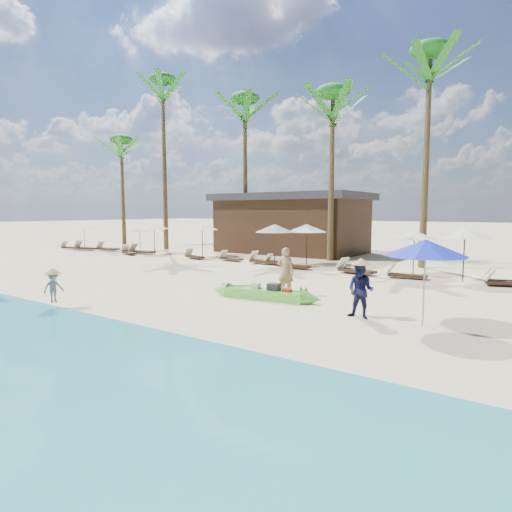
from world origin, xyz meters
The scene contains 35 objects.
ground centered at (0.00, 0.00, 0.00)m, with size 240.00×240.00×0.00m, color beige.
wet_sand_strip centered at (0.00, -5.00, 0.00)m, with size 240.00×4.50×0.01m, color tan.
green_canoe centered at (-0.18, 2.24, 0.20)m, with size 4.59×1.01×0.59m.
tourist centered at (0.06, 3.28, 0.87)m, with size 0.63×0.42×1.74m, color tan.
vendor_green centered at (3.51, 1.62, 0.80)m, with size 0.78×0.61×1.60m, color #16183C.
vendor_yellow centered at (-4.84, -2.65, 0.66)m, with size 0.63×0.36×0.97m, color gray.
blue_umbrella centered at (5.18, 1.78, 2.08)m, with size 2.14×2.14×2.30m.
resort_parasol_0 centered at (-22.66, 10.11, 1.74)m, with size 1.88×1.88×1.93m.
lounger_0_left centered at (-23.60, 9.48, 0.20)m, with size 1.86×1.02×0.60m.
lounger_0_right centered at (-22.05, 9.72, 0.22)m, with size 2.03×0.95×0.66m.
resort_parasol_1 centered at (-17.91, 11.71, 1.66)m, with size 1.79×1.79×1.84m.
lounger_1_left centered at (-20.19, 10.38, 0.21)m, with size 1.96×0.91×0.64m.
lounger_1_right centered at (-16.41, 9.41, 0.19)m, with size 1.76×0.99×0.57m.
resort_parasol_2 centered at (-15.51, 10.99, 1.96)m, with size 2.11×2.11×2.18m.
lounger_2_left centered at (-16.06, 10.23, 0.22)m, with size 2.04×0.96×0.67m.
resort_parasol_3 centered at (-11.43, 11.56, 2.00)m, with size 2.15×2.15×2.22m.
lounger_3_left centered at (-10.92, 10.15, 0.19)m, with size 1.71×0.87×0.55m.
lounger_3_right centered at (-8.26, 10.52, 0.19)m, with size 1.69×0.65×0.56m.
resort_parasol_4 centered at (-4.89, 10.31, 2.08)m, with size 2.24×2.24×2.31m.
lounger_4_left centered at (-5.72, 10.37, 0.22)m, with size 1.95×0.69×0.65m.
lounger_4_right centered at (-4.78, 10.36, 0.18)m, with size 1.64×0.54×0.55m.
resort_parasol_5 centered at (-3.56, 11.59, 2.07)m, with size 2.23×2.23×2.30m.
lounger_5_left centered at (-3.34, 9.65, 0.20)m, with size 1.80×0.67×0.60m.
resort_parasol_6 centered at (2.45, 11.15, 1.90)m, with size 2.05×2.05×2.11m.
lounger_6_left centered at (0.05, 9.74, 0.22)m, with size 2.03×0.95×0.66m.
lounger_6_right centered at (2.46, 9.67, 0.20)m, with size 1.79×0.71×0.59m.
resort_parasol_7 centered at (4.76, 10.31, 2.11)m, with size 2.27×2.27×2.34m.
lounger_7_left centered at (6.43, 9.91, 0.21)m, with size 1.96×1.13×0.64m.
lounger_7_right centered at (6.37, 10.21, 0.19)m, with size 1.77×1.00×0.58m.
palm_0 centered at (-24.62, 15.48, 8.11)m, with size 2.08×2.08×9.90m.
palm_1 centered at (-17.59, 14.06, 10.82)m, with size 2.08×2.08×13.60m.
palm_2 centered at (-10.45, 15.08, 9.18)m, with size 2.08×2.08×11.33m.
palm_3 centered at (-3.36, 14.27, 8.58)m, with size 2.08×2.08×10.52m.
palm_4 centered at (2.15, 14.01, 9.45)m, with size 2.08×2.08×11.70m.
pavilion_west centered at (-8.00, 17.50, 2.19)m, with size 10.80×6.60×4.30m.
Camera 1 is at (7.89, -9.82, 3.03)m, focal length 30.00 mm.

